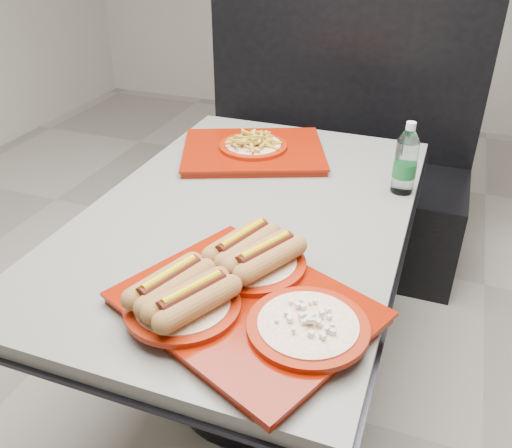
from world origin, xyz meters
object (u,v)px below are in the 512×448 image
(diner_table, at_px, (248,256))
(booth_bench, at_px, (329,169))
(tray_far, at_px, (253,148))
(tray_near, at_px, (240,293))
(water_bottle, at_px, (405,162))

(diner_table, distance_m, booth_bench, 1.11)
(diner_table, relative_size, booth_bench, 1.05)
(tray_far, bearing_deg, tray_near, -71.43)
(booth_bench, xyz_separation_m, water_bottle, (0.41, -0.82, 0.45))
(tray_far, distance_m, water_bottle, 0.55)
(tray_near, distance_m, water_bottle, 0.75)
(booth_bench, distance_m, water_bottle, 1.02)
(diner_table, bearing_deg, tray_far, 108.32)
(booth_bench, relative_size, water_bottle, 5.99)
(booth_bench, relative_size, tray_far, 2.25)
(diner_table, bearing_deg, tray_near, -71.21)
(diner_table, relative_size, water_bottle, 6.30)
(diner_table, bearing_deg, water_bottle, 34.28)
(tray_near, bearing_deg, booth_bench, 95.39)
(diner_table, distance_m, tray_far, 0.44)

